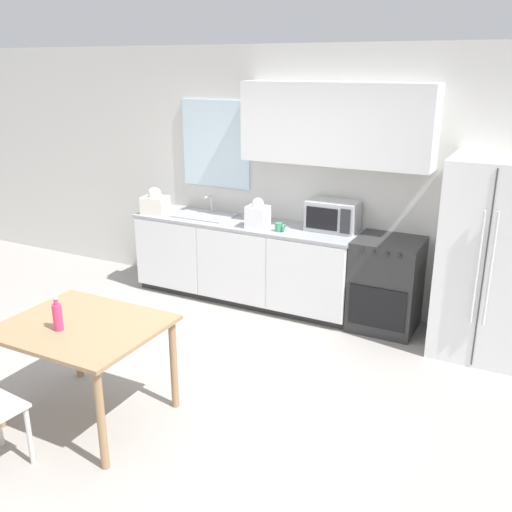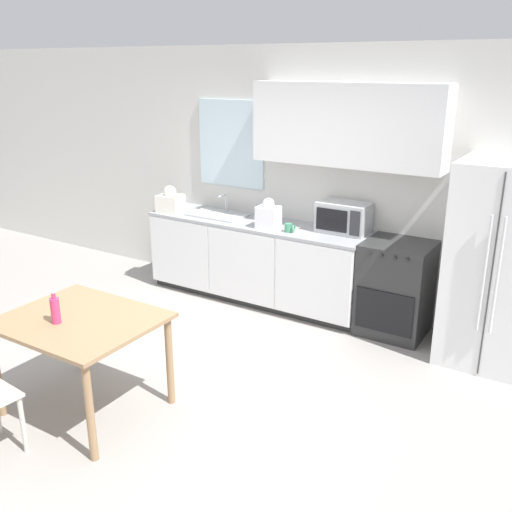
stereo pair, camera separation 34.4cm
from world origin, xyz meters
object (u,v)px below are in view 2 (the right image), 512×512
object	(u,v)px
refrigerator	(499,265)
drink_bottle	(55,310)
microwave	(343,217)
dining_table	(81,331)
oven_range	(395,288)
coffee_mug	(289,228)

from	to	relation	value
refrigerator	drink_bottle	bearing A→B (deg)	-134.35
microwave	dining_table	size ratio (longest dim) A/B	0.47
refrigerator	dining_table	size ratio (longest dim) A/B	1.62
dining_table	drink_bottle	world-z (taller)	drink_bottle
oven_range	dining_table	bearing A→B (deg)	-121.40
oven_range	dining_table	distance (m)	2.94
refrigerator	drink_bottle	distance (m)	3.59
refrigerator	drink_bottle	world-z (taller)	refrigerator
refrigerator	microwave	xyz separation A→B (m)	(-1.52, 0.19, 0.16)
coffee_mug	drink_bottle	xyz separation A→B (m)	(-0.52, -2.47, -0.08)
microwave	drink_bottle	size ratio (longest dim) A/B	2.04
oven_range	coffee_mug	size ratio (longest dim) A/B	8.55
dining_table	drink_bottle	size ratio (longest dim) A/B	4.38
oven_range	microwave	bearing A→B (deg)	169.95
oven_range	coffee_mug	bearing A→B (deg)	-171.09
oven_range	microwave	size ratio (longest dim) A/B	1.79
drink_bottle	refrigerator	bearing A→B (deg)	45.65
refrigerator	coffee_mug	size ratio (longest dim) A/B	16.57
microwave	coffee_mug	size ratio (longest dim) A/B	4.77
dining_table	drink_bottle	xyz separation A→B (m)	(-0.08, -0.14, 0.21)
microwave	dining_table	bearing A→B (deg)	-109.21
oven_range	drink_bottle	xyz separation A→B (m)	(-1.61, -2.64, 0.40)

